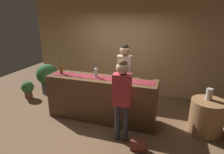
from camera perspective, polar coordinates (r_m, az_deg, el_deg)
name	(u,v)px	position (r m, az deg, el deg)	size (l,w,h in m)	color
ground_plane	(102,118)	(4.74, -3.13, -12.31)	(10.00, 10.00, 0.00)	brown
back_wall	(123,47)	(5.96, 3.31, 9.06)	(6.00, 0.12, 2.90)	tan
bar_counter	(101,99)	(4.50, -3.25, -6.59)	(2.56, 0.60, 1.04)	#543821
counter_runner_cloth	(101,78)	(4.30, -3.37, -0.24)	(2.43, 0.28, 0.01)	maroon
wine_bottle_clear	(96,73)	(4.31, -4.86, 1.30)	(0.07, 0.07, 0.30)	#B2C6C1
wine_bottle_amber	(61,70)	(4.70, -15.07, 2.19)	(0.07, 0.07, 0.30)	brown
wine_glass_near_customer	(69,71)	(4.56, -12.97, 1.76)	(0.07, 0.07, 0.14)	silver
wine_glass_mid_counter	(78,72)	(4.40, -10.16, 1.35)	(0.07, 0.07, 0.14)	silver
bartender	(124,71)	(4.70, 3.73, 1.94)	(0.36, 0.25, 1.75)	#26262B
customer_sipping	(122,93)	(3.55, 3.01, -4.79)	(0.36, 0.23, 1.66)	#33333D
round_side_table	(206,117)	(4.52, 26.57, -10.69)	(0.68, 0.68, 0.74)	#996B42
vase_on_side_table	(209,94)	(4.38, 27.29, -4.61)	(0.13, 0.13, 0.24)	#B7B2A8
potted_plant_tall	(47,77)	(6.30, -18.97, 0.14)	(0.65, 0.65, 0.95)	#4C4C51
potted_plant_small	(28,88)	(6.21, -24.08, -3.17)	(0.36, 0.36, 0.53)	brown
handbag	(138,145)	(3.76, 7.94, -19.70)	(0.28, 0.14, 0.22)	brown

